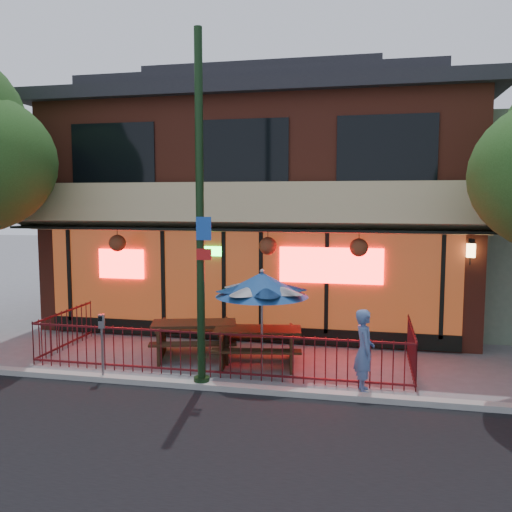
{
  "coord_description": "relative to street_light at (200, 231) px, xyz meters",
  "views": [
    {
      "loc": [
        3.27,
        -10.52,
        3.76
      ],
      "look_at": [
        0.61,
        2.0,
        2.42
      ],
      "focal_mm": 38.0,
      "sensor_mm": 36.0,
      "label": 1
    }
  ],
  "objects": [
    {
      "name": "street_light",
      "position": [
        0.0,
        0.0,
        0.0
      ],
      "size": [
        0.43,
        0.32,
        7.0
      ],
      "color": "black",
      "rests_on": "ground"
    },
    {
      "name": "parking_meter_near",
      "position": [
        -2.12,
        -0.08,
        -2.2
      ],
      "size": [
        0.15,
        0.14,
        1.41
      ],
      "color": "gray",
      "rests_on": "ground"
    },
    {
      "name": "restaurant_building",
      "position": [
        -0.0,
        7.51,
        0.98
      ],
      "size": [
        12.96,
        9.49,
        8.05
      ],
      "color": "maroon",
      "rests_on": "ground"
    },
    {
      "name": "picnic_table_right",
      "position": [
        0.8,
        1.68,
        -2.6
      ],
      "size": [
        2.17,
        1.79,
        0.84
      ],
      "color": "#352312",
      "rests_on": "ground"
    },
    {
      "name": "picnic_table_left",
      "position": [
        -0.8,
        1.93,
        -2.59
      ],
      "size": [
        2.32,
        2.0,
        0.85
      ],
      "color": "#382414",
      "rests_on": "ground"
    },
    {
      "name": "pedestrian",
      "position": [
        3.19,
        0.38,
        -2.33
      ],
      "size": [
        0.5,
        0.67,
        1.64
      ],
      "primitive_type": "imported",
      "rotation": [
        0.0,
        0.0,
        1.77
      ],
      "color": "#4B6497",
      "rests_on": "ground"
    },
    {
      "name": "ground",
      "position": [
        -0.0,
        0.4,
        -3.15
      ],
      "size": [
        80.0,
        80.0,
        0.0
      ],
      "primitive_type": "plane",
      "color": "gray",
      "rests_on": "ground"
    },
    {
      "name": "patio_umbrella",
      "position": [
        1.01,
        1.1,
        -1.2
      ],
      "size": [
        2.0,
        1.99,
        2.28
      ],
      "color": "gray",
      "rests_on": "ground"
    },
    {
      "name": "patio_fence",
      "position": [
        -0.0,
        0.91,
        -2.52
      ],
      "size": [
        8.44,
        2.62,
        1.0
      ],
      "color": "#4F1115",
      "rests_on": "ground"
    },
    {
      "name": "curb",
      "position": [
        -0.0,
        -0.1,
        -3.09
      ],
      "size": [
        80.0,
        0.25,
        0.12
      ],
      "primitive_type": "cube",
      "color": "#999993",
      "rests_on": "ground"
    }
  ]
}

